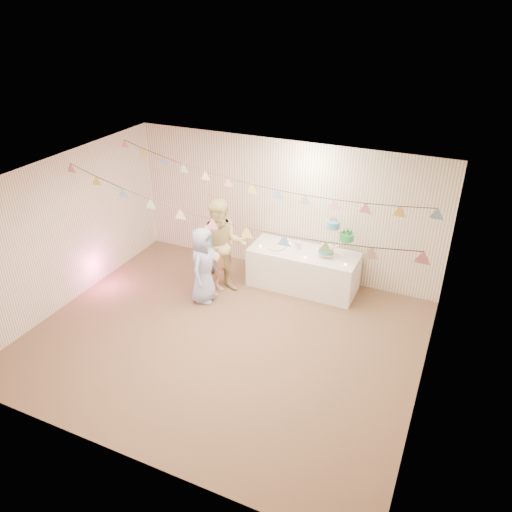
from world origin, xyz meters
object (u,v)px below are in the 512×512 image
at_px(cake_stand, 336,238).
at_px(person_child, 203,265).
at_px(person_adult_a, 222,246).
at_px(table, 303,269).
at_px(person_adult_b, 222,247).

bearing_deg(cake_stand, person_child, -149.43).
height_order(cake_stand, person_adult_a, person_adult_a).
distance_m(cake_stand, person_child, 2.35).
relative_size(table, person_child, 1.41).
xyz_separation_m(table, cake_stand, (0.55, 0.05, 0.73)).
bearing_deg(person_adult_a, cake_stand, -70.68).
bearing_deg(person_adult_b, person_adult_a, 89.44).
height_order(person_adult_b, person_child, person_adult_b).
distance_m(person_adult_a, person_adult_b, 0.19).
relative_size(cake_stand, person_adult_a, 0.43).
bearing_deg(person_adult_a, person_adult_b, -148.65).
xyz_separation_m(cake_stand, person_adult_a, (-1.92, -0.61, -0.28)).
distance_m(cake_stand, person_adult_a, 2.04).
relative_size(table, cake_stand, 2.81).
xyz_separation_m(person_adult_b, person_child, (-0.16, -0.41, -0.20)).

